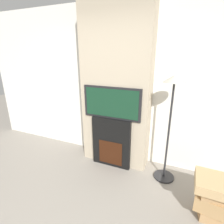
% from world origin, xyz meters
% --- Properties ---
extents(wall_back, '(6.00, 0.06, 2.70)m').
position_xyz_m(wall_back, '(0.00, 2.03, 1.35)').
color(wall_back, silver).
rests_on(wall_back, ground_plane).
extents(chimney_breast, '(1.15, 0.35, 2.70)m').
position_xyz_m(chimney_breast, '(0.00, 1.82, 1.35)').
color(chimney_breast, tan).
rests_on(chimney_breast, ground_plane).
extents(fireplace, '(0.68, 0.15, 0.88)m').
position_xyz_m(fireplace, '(0.00, 1.65, 0.44)').
color(fireplace, black).
rests_on(fireplace, ground_plane).
extents(television, '(0.97, 0.07, 0.52)m').
position_xyz_m(television, '(0.00, 1.65, 1.14)').
color(television, black).
rests_on(television, fireplace).
extents(floor_lamp, '(0.32, 0.32, 1.63)m').
position_xyz_m(floor_lamp, '(0.91, 1.64, 1.19)').
color(floor_lamp, '#262628').
rests_on(floor_lamp, ground_plane).
extents(box_stack, '(0.50, 0.42, 0.54)m').
position_xyz_m(box_stack, '(1.53, 1.13, 0.31)').
color(box_stack, tan).
rests_on(box_stack, ground_plane).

